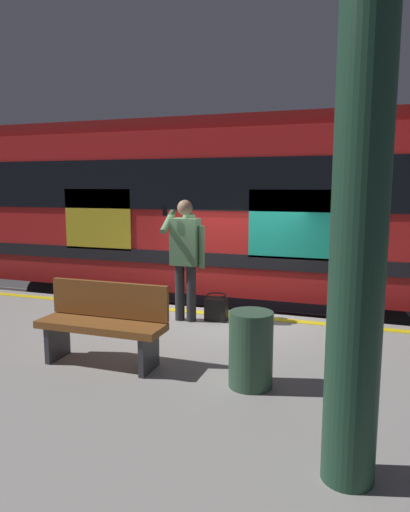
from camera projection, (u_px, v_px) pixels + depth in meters
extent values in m
plane|color=#3D3D3F|center=(219.00, 365.00, 7.65)|extent=(24.99, 24.99, 0.00)
cube|color=gray|center=(150.00, 408.00, 5.17)|extent=(15.60, 5.16, 0.95)
cube|color=yellow|center=(214.00, 314.00, 7.23)|extent=(15.29, 0.16, 0.01)
cube|color=slate|center=(244.00, 332.00, 9.15)|extent=(20.28, 0.08, 0.16)
cube|color=slate|center=(260.00, 313.00, 10.49)|extent=(20.28, 0.08, 0.16)
cube|color=red|center=(214.00, 209.00, 9.74)|extent=(10.48, 3.04, 2.94)
cube|color=maroon|center=(214.00, 131.00, 9.50)|extent=(10.28, 2.80, 0.24)
cube|color=black|center=(187.00, 184.00, 8.23)|extent=(9.96, 0.03, 0.90)
cube|color=black|center=(187.00, 258.00, 8.43)|extent=(9.96, 0.03, 0.24)
cube|color=#19A58C|center=(290.00, 225.00, 7.73)|extent=(1.41, 0.02, 1.15)
cube|color=gold|center=(97.00, 219.00, 8.91)|extent=(1.41, 0.02, 1.15)
cylinder|color=black|center=(44.00, 296.00, 9.98)|extent=(0.84, 0.12, 0.84)
cylinder|color=black|center=(104.00, 275.00, 12.25)|extent=(0.84, 0.12, 0.84)
cylinder|color=black|center=(385.00, 327.00, 7.78)|extent=(0.84, 0.12, 0.84)
cylinder|color=black|center=(381.00, 295.00, 10.06)|extent=(0.84, 0.12, 0.84)
cylinder|color=#262628|center=(191.00, 293.00, 6.80)|extent=(0.14, 0.14, 0.83)
cylinder|color=#262628|center=(180.00, 292.00, 6.85)|extent=(0.14, 0.14, 0.83)
cube|color=#4C724C|center=(185.00, 242.00, 6.71)|extent=(0.40, 0.24, 0.68)
sphere|color=#4C724C|center=(189.00, 219.00, 6.81)|extent=(0.20, 0.20, 0.20)
sphere|color=tan|center=(185.00, 208.00, 6.64)|extent=(0.22, 0.22, 0.22)
cylinder|color=#4C724C|center=(202.00, 247.00, 6.64)|extent=(0.09, 0.09, 0.61)
cylinder|color=#4C724C|center=(168.00, 222.00, 6.67)|extent=(0.09, 0.42, 0.33)
cube|color=black|center=(165.00, 211.00, 6.55)|extent=(0.07, 0.02, 0.15)
cube|color=black|center=(216.00, 310.00, 6.85)|extent=(0.32, 0.18, 0.33)
torus|color=black|center=(216.00, 295.00, 6.82)|extent=(0.29, 0.29, 0.02)
cylinder|color=#1E3F2D|center=(360.00, 213.00, 2.90)|extent=(0.35, 0.35, 3.60)
cube|color=brown|center=(101.00, 325.00, 5.12)|extent=(1.44, 0.44, 0.08)
cube|color=brown|center=(109.00, 299.00, 5.26)|extent=(1.44, 0.06, 0.40)
cube|color=#333338|center=(149.00, 351.00, 4.97)|extent=(0.06, 0.40, 0.45)
cube|color=#333338|center=(57.00, 340.00, 5.34)|extent=(0.06, 0.40, 0.45)
cylinder|color=#2D4C38|center=(251.00, 349.00, 4.58)|extent=(0.43, 0.43, 0.76)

